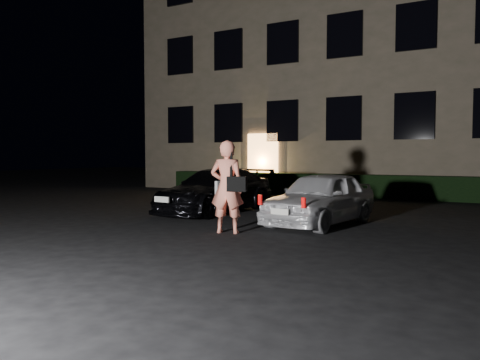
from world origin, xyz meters
The scene contains 6 objects.
ground centered at (0.00, 0.00, 0.00)m, with size 80.00×80.00×0.00m, color black.
building centered at (0.00, 14.99, 6.00)m, with size 20.00×8.11×12.00m.
hedge centered at (0.00, 10.50, 0.42)m, with size 15.00×0.70×0.85m, color black.
sedan centered at (-1.50, 3.91, 0.60)m, with size 2.01×4.29×1.20m.
hatch centered at (1.79, 3.13, 0.60)m, with size 1.90×3.71×1.21m.
man centered at (0.54, 1.09, 0.94)m, with size 0.85×0.62×1.87m.
Camera 1 is at (5.30, -6.99, 1.56)m, focal length 35.00 mm.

